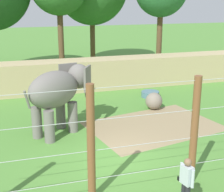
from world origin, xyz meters
The scene contains 8 objects.
ground_plane centered at (0.00, 0.00, 0.00)m, with size 120.00×120.00×0.00m, color #518938.
dirt_patch centered at (2.60, 2.70, 0.00)m, with size 6.01×4.22×0.01m, color #937F5B.
embankment_wall centered at (0.00, 10.15, 1.00)m, with size 36.00×1.80×2.01m, color tan.
elephant centered at (-1.81, 3.20, 1.97)m, with size 3.54×3.09×2.98m.
enrichment_ball centered at (3.60, 5.01, 0.47)m, with size 0.94×0.94×0.94m, color gray.
cable_fence centered at (0.04, -2.31, 1.84)m, with size 11.07×0.24×3.67m.
zookeeper centered at (0.81, -3.66, 0.93)m, with size 0.30×0.58×1.67m.
water_tub centered at (4.34, 7.24, 0.18)m, with size 1.10×1.10×0.35m.
Camera 1 is at (-3.58, -11.02, 5.98)m, focal length 53.17 mm.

